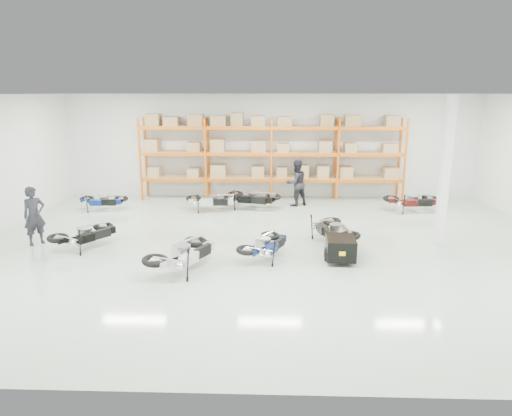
{
  "coord_description": "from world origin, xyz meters",
  "views": [
    {
      "loc": [
        -0.01,
        -13.16,
        4.57
      ],
      "look_at": [
        -0.46,
        0.45,
        1.1
      ],
      "focal_mm": 32.0,
      "sensor_mm": 36.0,
      "label": 1
    }
  ],
  "objects_px": {
    "moto_back_b": "(212,197)",
    "moto_back_c": "(252,194)",
    "moto_black_far_left": "(85,230)",
    "moto_back_d": "(413,197)",
    "trailer": "(340,248)",
    "moto_silver_left": "(184,248)",
    "moto_blue_centre": "(266,241)",
    "moto_back_a": "(102,198)",
    "moto_touring_right": "(333,226)",
    "person_back": "(296,183)",
    "person_left": "(34,216)"
  },
  "relations": [
    {
      "from": "moto_silver_left",
      "to": "moto_black_far_left",
      "type": "relative_size",
      "value": 1.1
    },
    {
      "from": "moto_back_d",
      "to": "trailer",
      "type": "bearing_deg",
      "value": 143.69
    },
    {
      "from": "moto_back_c",
      "to": "person_left",
      "type": "xyz_separation_m",
      "value": [
        -6.45,
        -4.62,
        0.31
      ]
    },
    {
      "from": "moto_back_d",
      "to": "person_back",
      "type": "bearing_deg",
      "value": 75.86
    },
    {
      "from": "moto_silver_left",
      "to": "moto_black_far_left",
      "type": "bearing_deg",
      "value": 0.3
    },
    {
      "from": "moto_back_a",
      "to": "trailer",
      "type": "bearing_deg",
      "value": -124.65
    },
    {
      "from": "moto_back_a",
      "to": "person_left",
      "type": "distance_m",
      "value": 4.24
    },
    {
      "from": "trailer",
      "to": "moto_back_d",
      "type": "relative_size",
      "value": 0.88
    },
    {
      "from": "moto_blue_centre",
      "to": "moto_black_far_left",
      "type": "xyz_separation_m",
      "value": [
        -5.41,
        0.72,
        0.03
      ]
    },
    {
      "from": "moto_back_d",
      "to": "person_left",
      "type": "bearing_deg",
      "value": 105.49
    },
    {
      "from": "trailer",
      "to": "moto_back_d",
      "type": "xyz_separation_m",
      "value": [
        3.62,
        5.58,
        0.17
      ]
    },
    {
      "from": "moto_touring_right",
      "to": "moto_back_b",
      "type": "relative_size",
      "value": 1.05
    },
    {
      "from": "moto_back_a",
      "to": "moto_touring_right",
      "type": "bearing_deg",
      "value": -116.39
    },
    {
      "from": "trailer",
      "to": "moto_back_d",
      "type": "distance_m",
      "value": 6.66
    },
    {
      "from": "moto_back_b",
      "to": "moto_touring_right",
      "type": "bearing_deg",
      "value": -135.75
    },
    {
      "from": "trailer",
      "to": "moto_back_c",
      "type": "relative_size",
      "value": 0.85
    },
    {
      "from": "moto_touring_right",
      "to": "moto_back_d",
      "type": "bearing_deg",
      "value": 34.6
    },
    {
      "from": "moto_back_b",
      "to": "moto_back_c",
      "type": "relative_size",
      "value": 0.92
    },
    {
      "from": "moto_back_d",
      "to": "moto_back_a",
      "type": "bearing_deg",
      "value": 87.47
    },
    {
      "from": "moto_back_b",
      "to": "moto_back_c",
      "type": "distance_m",
      "value": 1.61
    },
    {
      "from": "moto_back_a",
      "to": "person_back",
      "type": "height_order",
      "value": "person_back"
    },
    {
      "from": "moto_back_c",
      "to": "moto_blue_centre",
      "type": "bearing_deg",
      "value": -156.51
    },
    {
      "from": "moto_back_d",
      "to": "moto_blue_centre",
      "type": "bearing_deg",
      "value": 130.17
    },
    {
      "from": "moto_back_a",
      "to": "moto_back_c",
      "type": "bearing_deg",
      "value": -88.26
    },
    {
      "from": "moto_black_far_left",
      "to": "moto_back_b",
      "type": "xyz_separation_m",
      "value": [
        3.21,
        4.58,
        -0.01
      ]
    },
    {
      "from": "moto_blue_centre",
      "to": "moto_back_c",
      "type": "xyz_separation_m",
      "value": [
        -0.63,
        5.66,
        0.06
      ]
    },
    {
      "from": "moto_back_a",
      "to": "moto_silver_left",
      "type": "bearing_deg",
      "value": -146.98
    },
    {
      "from": "moto_black_far_left",
      "to": "moto_back_a",
      "type": "height_order",
      "value": "moto_black_far_left"
    },
    {
      "from": "moto_black_far_left",
      "to": "moto_touring_right",
      "type": "xyz_separation_m",
      "value": [
        7.48,
        0.69,
        0.02
      ]
    },
    {
      "from": "moto_blue_centre",
      "to": "moto_black_far_left",
      "type": "relative_size",
      "value": 0.95
    },
    {
      "from": "moto_blue_centre",
      "to": "moto_back_a",
      "type": "relative_size",
      "value": 1.05
    },
    {
      "from": "moto_silver_left",
      "to": "moto_touring_right",
      "type": "xyz_separation_m",
      "value": [
        4.19,
        2.37,
        -0.04
      ]
    },
    {
      "from": "moto_back_b",
      "to": "moto_black_far_left",
      "type": "bearing_deg",
      "value": 141.6
    },
    {
      "from": "moto_back_b",
      "to": "moto_blue_centre",
      "type": "bearing_deg",
      "value": -160.83
    },
    {
      "from": "moto_back_a",
      "to": "person_left",
      "type": "height_order",
      "value": "person_left"
    },
    {
      "from": "moto_silver_left",
      "to": "person_left",
      "type": "height_order",
      "value": "person_left"
    },
    {
      "from": "trailer",
      "to": "moto_silver_left",
      "type": "bearing_deg",
      "value": -166.66
    },
    {
      "from": "moto_black_far_left",
      "to": "moto_back_d",
      "type": "relative_size",
      "value": 0.97
    },
    {
      "from": "moto_silver_left",
      "to": "trailer",
      "type": "distance_m",
      "value": 4.27
    },
    {
      "from": "moto_silver_left",
      "to": "moto_touring_right",
      "type": "relative_size",
      "value": 1.07
    },
    {
      "from": "trailer",
      "to": "moto_back_d",
      "type": "bearing_deg",
      "value": 59.95
    },
    {
      "from": "moto_back_b",
      "to": "person_back",
      "type": "relative_size",
      "value": 0.94
    },
    {
      "from": "moto_back_b",
      "to": "moto_back_c",
      "type": "height_order",
      "value": "moto_back_c"
    },
    {
      "from": "moto_back_d",
      "to": "moto_back_b",
      "type": "bearing_deg",
      "value": 87.31
    },
    {
      "from": "moto_back_c",
      "to": "moto_back_d",
      "type": "xyz_separation_m",
      "value": [
        6.31,
        -0.26,
        -0.02
      ]
    },
    {
      "from": "moto_black_far_left",
      "to": "moto_touring_right",
      "type": "height_order",
      "value": "moto_touring_right"
    },
    {
      "from": "moto_blue_centre",
      "to": "moto_back_a",
      "type": "xyz_separation_m",
      "value": [
        -6.55,
        5.22,
        -0.03
      ]
    },
    {
      "from": "moto_black_far_left",
      "to": "moto_back_d",
      "type": "xyz_separation_m",
      "value": [
        11.1,
        4.68,
        0.02
      ]
    },
    {
      "from": "moto_back_a",
      "to": "person_left",
      "type": "bearing_deg",
      "value": 170.12
    },
    {
      "from": "trailer",
      "to": "moto_blue_centre",
      "type": "bearing_deg",
      "value": 177.74
    }
  ]
}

